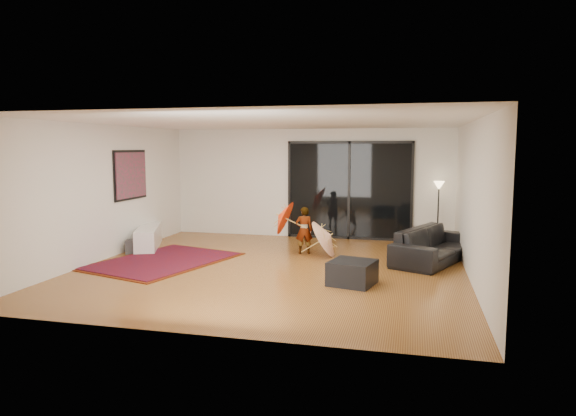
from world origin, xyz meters
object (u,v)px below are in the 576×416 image
(sofa, at_px, (434,245))
(child, at_px, (304,230))
(media_console, at_px, (149,237))
(ottoman, at_px, (352,273))

(sofa, height_order, child, child)
(media_console, xyz_separation_m, ottoman, (4.84, -2.06, -0.04))
(media_console, relative_size, ottoman, 2.49)
(media_console, height_order, ottoman, media_console)
(child, bearing_deg, ottoman, 101.36)
(media_console, relative_size, sofa, 0.75)
(ottoman, relative_size, child, 0.69)
(sofa, distance_m, ottoman, 2.49)
(sofa, distance_m, child, 2.66)
(ottoman, bearing_deg, child, 120.08)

